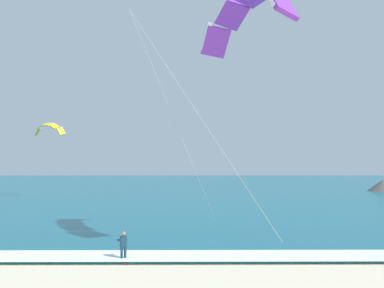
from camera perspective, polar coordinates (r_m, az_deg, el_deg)
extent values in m
cube|color=#146075|center=(82.04, -1.65, -6.20)|extent=(200.00, 120.00, 0.20)
cube|color=white|center=(23.53, -4.84, -15.67)|extent=(200.00, 2.60, 0.04)
ellipsoid|color=#E04C38|center=(23.24, -9.83, -16.31)|extent=(1.01, 1.45, 0.05)
cube|color=black|center=(23.45, -9.73, -16.08)|extent=(0.17, 0.12, 0.04)
cube|color=black|center=(23.01, -9.92, -16.34)|extent=(0.17, 0.12, 0.04)
cylinder|color=#143347|center=(23.12, -10.07, -15.38)|extent=(0.14, 0.14, 0.84)
cylinder|color=#143347|center=(23.18, -9.57, -15.35)|extent=(0.14, 0.14, 0.84)
cube|color=#143347|center=(23.00, -9.81, -13.62)|extent=(0.39, 0.33, 0.60)
sphere|color=#9E704C|center=(22.91, -9.80, -12.54)|extent=(0.22, 0.22, 0.22)
cylinder|color=#143347|center=(23.09, -10.36, -13.44)|extent=(0.30, 0.50, 0.22)
cylinder|color=#143347|center=(23.19, -9.48, -13.40)|extent=(0.30, 0.50, 0.22)
cylinder|color=black|center=(23.34, -10.08, -13.32)|extent=(0.51, 0.27, 0.04)
cube|color=#3F3F42|center=(23.15, -9.90, -14.10)|extent=(0.14, 0.12, 0.10)
cube|color=purple|center=(23.83, 12.61, 19.22)|extent=(2.05, 2.32, 2.18)
cube|color=purple|center=(29.49, 5.76, 17.94)|extent=(2.41, 2.37, 1.64)
cube|color=white|center=(29.26, 4.41, 18.70)|extent=(0.98, 1.85, 1.18)
cube|color=purple|center=(30.30, 3.43, 14.43)|extent=(2.21, 1.68, 2.18)
cube|color=white|center=(30.08, 2.12, 15.13)|extent=(0.74, 1.29, 1.83)
cylinder|color=#B2B2B7|center=(22.21, 1.64, 3.20)|extent=(8.57, 1.03, 13.20)
cylinder|color=#B2B2B7|center=(25.87, -2.09, 2.42)|extent=(5.47, 6.38, 13.20)
cube|color=yellow|center=(62.83, -21.27, 1.62)|extent=(0.75, 1.16, 1.25)
cube|color=white|center=(63.11, -21.06, 1.81)|extent=(0.67, 0.38, 0.98)
cube|color=yellow|center=(62.00, -20.85, 2.33)|extent=(1.14, 1.25, 1.01)
cube|color=white|center=(62.29, -20.63, 2.52)|extent=(0.97, 0.51, 0.64)
cube|color=yellow|center=(61.15, -20.09, 2.63)|extent=(1.39, 1.25, 0.55)
cube|color=white|center=(61.43, -19.87, 2.82)|extent=(1.07, 0.56, 0.16)
cube|color=yellow|center=(60.46, -19.16, 2.43)|extent=(1.45, 1.15, 1.01)
cube|color=white|center=(60.75, -18.94, 2.62)|extent=(1.00, 0.52, 0.64)
cube|color=yellow|center=(60.10, -18.27, 1.75)|extent=(1.30, 0.99, 1.25)
cube|color=white|center=(60.39, -18.06, 1.94)|extent=(0.73, 0.40, 0.98)
cone|color=#56514C|center=(78.20, 25.75, -5.42)|extent=(5.74, 5.74, 2.23)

